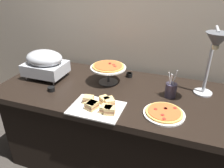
{
  "coord_description": "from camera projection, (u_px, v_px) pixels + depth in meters",
  "views": [
    {
      "loc": [
        0.5,
        -1.47,
        1.61
      ],
      "look_at": [
        -0.03,
        0.0,
        0.81
      ],
      "focal_mm": 35.32,
      "sensor_mm": 36.0,
      "label": 1
    }
  ],
  "objects": [
    {
      "name": "sauce_cup_near",
      "position": [
        51.0,
        89.0,
        1.75
      ],
      "size": [
        0.06,
        0.06,
        0.03
      ],
      "color": "black",
      "rests_on": "buffet_table"
    },
    {
      "name": "sandwich_platter",
      "position": [
        99.0,
        106.0,
        1.52
      ],
      "size": [
        0.36,
        0.27,
        0.06
      ],
      "color": "white",
      "rests_on": "buffet_table"
    },
    {
      "name": "heat_lamp",
      "position": [
        215.0,
        48.0,
        1.42
      ],
      "size": [
        0.15,
        0.32,
        0.53
      ],
      "color": "#B7BABF",
      "rests_on": "buffet_table"
    },
    {
      "name": "pizza_plate_front",
      "position": [
        164.0,
        113.0,
        1.46
      ],
      "size": [
        0.28,
        0.28,
        0.03
      ],
      "color": "white",
      "rests_on": "buffet_table"
    },
    {
      "name": "chafing_dish",
      "position": [
        45.0,
        63.0,
        1.92
      ],
      "size": [
        0.35,
        0.26,
        0.25
      ],
      "color": "#B7BABF",
      "rests_on": "buffet_table"
    },
    {
      "name": "buffet_table",
      "position": [
        115.0,
        127.0,
        1.94
      ],
      "size": [
        1.9,
        0.84,
        0.76
      ],
      "color": "black",
      "rests_on": "ground_plane"
    },
    {
      "name": "back_wall",
      "position": [
        133.0,
        22.0,
        1.99
      ],
      "size": [
        4.4,
        0.04,
        2.4
      ],
      "primitive_type": "cube",
      "color": "#B7A893",
      "rests_on": "ground_plane"
    },
    {
      "name": "sauce_cup_far",
      "position": [
        129.0,
        75.0,
        1.98
      ],
      "size": [
        0.06,
        0.06,
        0.04
      ],
      "color": "black",
      "rests_on": "buffet_table"
    },
    {
      "name": "utensil_holder",
      "position": [
        171.0,
        90.0,
        1.65
      ],
      "size": [
        0.08,
        0.08,
        0.23
      ],
      "color": "#383347",
      "rests_on": "buffet_table"
    },
    {
      "name": "pizza_plate_center",
      "position": [
        108.0,
        68.0,
        1.83
      ],
      "size": [
        0.3,
        0.3,
        0.16
      ],
      "color": "#595B60",
      "rests_on": "buffet_table"
    },
    {
      "name": "ground_plane",
      "position": [
        114.0,
        159.0,
        2.12
      ],
      "size": [
        8.0,
        8.0,
        0.0
      ],
      "primitive_type": "plane",
      "color": "#38332D"
    }
  ]
}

